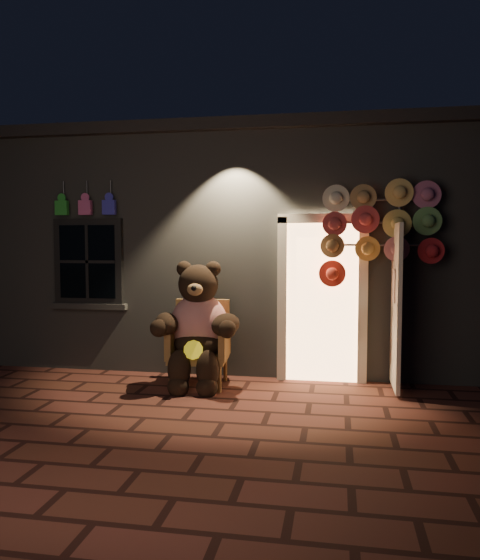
# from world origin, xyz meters

# --- Properties ---
(ground) EXTENTS (60.00, 60.00, 0.00)m
(ground) POSITION_xyz_m (0.00, 0.00, 0.00)
(ground) COLOR #592A22
(ground) RESTS_ON ground
(shop_building) EXTENTS (7.30, 5.95, 3.51)m
(shop_building) POSITION_xyz_m (0.00, 3.99, 1.74)
(shop_building) COLOR slate
(shop_building) RESTS_ON ground
(wicker_armchair) EXTENTS (0.79, 0.72, 1.07)m
(wicker_armchair) POSITION_xyz_m (-0.18, 1.01, 0.54)
(wicker_armchair) COLOR olive
(wicker_armchair) RESTS_ON ground
(teddy_bear) EXTENTS (1.18, 0.95, 1.62)m
(teddy_bear) POSITION_xyz_m (-0.17, 0.87, 0.77)
(teddy_bear) COLOR #B41713
(teddy_bear) RESTS_ON ground
(hat_rack) EXTENTS (1.45, 0.22, 2.56)m
(hat_rack) POSITION_xyz_m (2.03, 1.28, 2.00)
(hat_rack) COLOR #59595E
(hat_rack) RESTS_ON ground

